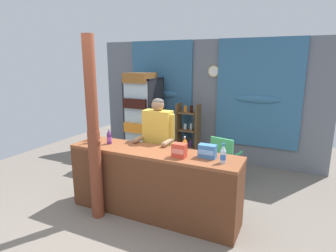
% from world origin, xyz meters
% --- Properties ---
extents(ground_plane, '(7.94, 7.94, 0.00)m').
position_xyz_m(ground_plane, '(0.00, 1.22, 0.00)').
color(ground_plane, slate).
extents(back_wall_curtained, '(5.00, 0.22, 2.57)m').
position_xyz_m(back_wall_curtained, '(0.02, 3.10, 1.32)').
color(back_wall_curtained, slate).
rests_on(back_wall_curtained, ground).
extents(stall_counter, '(2.42, 0.56, 0.95)m').
position_xyz_m(stall_counter, '(0.13, 0.39, 0.57)').
color(stall_counter, brown).
rests_on(stall_counter, ground).
extents(timber_post, '(0.19, 0.17, 2.46)m').
position_xyz_m(timber_post, '(-0.55, 0.11, 1.18)').
color(timber_post, brown).
rests_on(timber_post, ground).
extents(drink_fridge, '(0.65, 0.74, 1.90)m').
position_xyz_m(drink_fridge, '(-1.17, 2.47, 1.04)').
color(drink_fridge, '#232328').
rests_on(drink_fridge, ground).
extents(bottle_shelf_rack, '(0.48, 0.28, 1.26)m').
position_xyz_m(bottle_shelf_rack, '(-0.23, 2.74, 0.66)').
color(bottle_shelf_rack, brown).
rests_on(bottle_shelf_rack, ground).
extents(plastic_lawn_chair, '(0.53, 0.53, 0.86)m').
position_xyz_m(plastic_lawn_chair, '(0.78, 1.94, 0.49)').
color(plastic_lawn_chair, '#4CC675').
rests_on(plastic_lawn_chair, ground).
extents(shopkeeper, '(0.55, 0.42, 1.59)m').
position_xyz_m(shopkeeper, '(-0.04, 0.97, 1.01)').
color(shopkeeper, '#28282D').
rests_on(shopkeeper, ground).
extents(soda_bottle_iced_tea, '(0.09, 0.09, 0.33)m').
position_xyz_m(soda_bottle_iced_tea, '(-0.85, 0.48, 1.09)').
color(soda_bottle_iced_tea, brown).
rests_on(soda_bottle_iced_tea, stall_counter).
extents(soda_bottle_lime_soda, '(0.06, 0.06, 0.21)m').
position_xyz_m(soda_bottle_lime_soda, '(-0.98, 0.54, 1.04)').
color(soda_bottle_lime_soda, '#75C64C').
rests_on(soda_bottle_lime_soda, stall_counter).
extents(soda_bottle_water, '(0.07, 0.07, 0.24)m').
position_xyz_m(soda_bottle_water, '(1.11, 0.44, 1.05)').
color(soda_bottle_water, silver).
rests_on(soda_bottle_water, stall_counter).
extents(soda_bottle_grape_soda, '(0.07, 0.07, 0.24)m').
position_xyz_m(soda_bottle_grape_soda, '(-0.60, 0.51, 1.05)').
color(soda_bottle_grape_soda, '#56286B').
rests_on(soda_bottle_grape_soda, stall_counter).
extents(soda_bottle_orange_soda, '(0.06, 0.06, 0.21)m').
position_xyz_m(soda_bottle_orange_soda, '(0.53, 0.65, 1.03)').
color(soda_bottle_orange_soda, orange).
rests_on(soda_bottle_orange_soda, stall_counter).
extents(snack_box_crackers, '(0.18, 0.12, 0.18)m').
position_xyz_m(snack_box_crackers, '(0.56, 0.40, 1.04)').
color(snack_box_crackers, '#E5422D').
rests_on(snack_box_crackers, stall_counter).
extents(snack_box_biscuit, '(0.22, 0.12, 0.17)m').
position_xyz_m(snack_box_biscuit, '(0.89, 0.54, 1.03)').
color(snack_box_biscuit, '#3D75B7').
rests_on(snack_box_biscuit, stall_counter).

